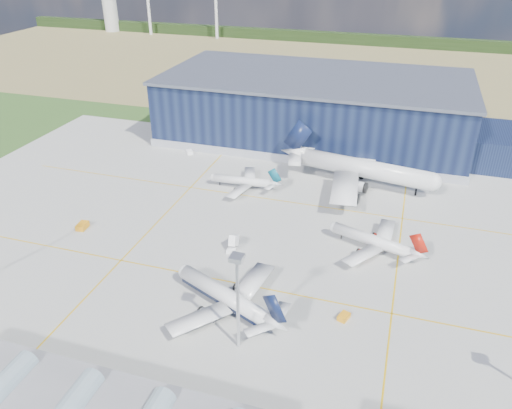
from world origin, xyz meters
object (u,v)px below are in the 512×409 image
(airliner_navy, at_px, (224,288))
(gse_tug_b, at_px, (344,317))
(hangar, at_px, (321,111))
(airliner_widebody, at_px, (366,160))
(airliner_regional, at_px, (242,177))
(gse_cart_b, at_px, (190,152))
(airliner_red, at_px, (372,235))
(light_mast_center, at_px, (237,288))
(airstair, at_px, (234,243))
(gse_tug_a, at_px, (82,226))

(airliner_navy, height_order, gse_tug_b, airliner_navy)
(hangar, height_order, airliner_widebody, hangar)
(airliner_regional, height_order, gse_cart_b, airliner_regional)
(hangar, xyz_separation_m, gse_cart_b, (-45.22, -32.80, -10.92))
(airliner_red, bearing_deg, gse_tug_b, 103.40)
(light_mast_center, relative_size, airstair, 4.94)
(airliner_navy, xyz_separation_m, gse_tug_a, (-52.12, 20.26, -4.66))
(airliner_navy, relative_size, airstair, 7.25)
(airstair, bearing_deg, airliner_red, 11.12)
(hangar, xyz_separation_m, airliner_navy, (0.03, -114.05, -6.11))
(gse_tug_b, bearing_deg, light_mast_center, -122.96)
(airliner_navy, relative_size, airliner_red, 1.18)
(gse_tug_b, bearing_deg, airliner_widebody, 113.32)
(airliner_regional, distance_m, gse_tug_a, 53.29)
(hangar, distance_m, gse_tug_b, 113.66)
(light_mast_center, relative_size, airliner_navy, 0.68)
(airliner_red, relative_size, gse_tug_a, 7.05)
(airliner_navy, bearing_deg, hangar, -65.95)
(airliner_navy, relative_size, gse_tug_a, 8.31)
(airliner_red, distance_m, airstair, 37.64)
(gse_cart_b, bearing_deg, airliner_red, -69.12)
(airliner_red, distance_m, gse_cart_b, 88.39)
(airliner_red, bearing_deg, gse_cart_b, -13.41)
(hangar, xyz_separation_m, gse_tug_b, (26.98, -109.87, -10.97))
(light_mast_center, bearing_deg, airliner_navy, 123.65)
(gse_tug_b, relative_size, gse_cart_b, 0.92)
(light_mast_center, distance_m, airliner_red, 51.70)
(hangar, height_order, light_mast_center, hangar)
(hangar, bearing_deg, airliner_regional, -106.18)
(hangar, relative_size, airliner_red, 5.06)
(airliner_navy, xyz_separation_m, airliner_regional, (-15.93, 59.24, -1.33))
(airliner_widebody, xyz_separation_m, gse_cart_b, (-68.12, 7.00, -8.58))
(gse_tug_b, bearing_deg, airliner_red, 104.85)
(airliner_widebody, bearing_deg, gse_cart_b, -175.64)
(gse_tug_b, bearing_deg, airstair, 169.17)
(airliner_red, relative_size, airstair, 6.16)
(gse_tug_a, bearing_deg, airliner_regional, 40.06)
(gse_cart_b, xyz_separation_m, airstair, (38.92, -57.21, 0.79))
(light_mast_center, distance_m, airliner_navy, 16.30)
(hangar, relative_size, airstair, 31.16)
(airliner_widebody, distance_m, airstair, 58.61)
(light_mast_center, height_order, gse_tug_a, light_mast_center)
(airliner_navy, bearing_deg, airliner_regional, -50.92)
(airstair, bearing_deg, airliner_regional, 100.13)
(airliner_regional, bearing_deg, gse_tug_a, 44.52)
(airliner_widebody, bearing_deg, airliner_navy, -96.90)
(light_mast_center, relative_size, gse_tug_b, 7.74)
(airstair, bearing_deg, gse_tug_b, -35.93)
(airliner_widebody, bearing_deg, gse_tug_b, -76.44)
(light_mast_center, bearing_deg, hangar, 93.30)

